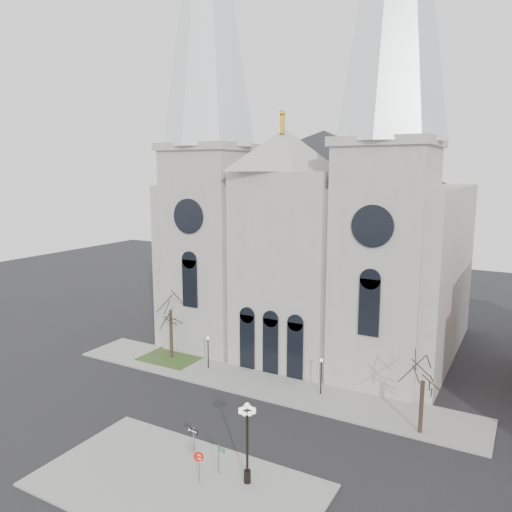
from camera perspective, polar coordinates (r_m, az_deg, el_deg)
The scene contains 13 objects.
ground at distance 39.73m, azimuth -7.91°, elevation -19.85°, with size 160.00×160.00×0.00m, color black.
sidewalk_near at distance 34.77m, azimuth -9.03°, elevation -24.46°, with size 18.00×10.00×0.14m, color gray.
sidewalk_far at distance 47.94m, azimuth 0.29°, elevation -14.26°, with size 40.00×6.00×0.14m, color gray.
grass_patch at distance 54.43m, azimuth -9.58°, elevation -11.38°, with size 6.00×5.00×0.18m, color #364E21.
cathedral at distance 54.52m, azimuth 6.42°, elevation 8.52°, with size 33.00×26.66×54.00m.
tree_left at distance 52.72m, azimuth -9.74°, elevation -5.80°, with size 3.20×3.20×7.50m.
tree_right at distance 39.82m, azimuth 18.55°, elevation -13.06°, with size 3.20×3.20×6.00m.
ped_lamp_left at distance 50.45m, azimuth -5.50°, elevation -10.30°, with size 0.32×0.32×3.26m.
ped_lamp_right at distance 45.12m, azimuth 7.46°, elevation -12.81°, with size 0.32×0.32×3.26m.
stop_sign at distance 33.86m, azimuth -6.53°, elevation -22.10°, with size 0.79×0.08×2.19m.
globe_lamp at distance 32.78m, azimuth -1.02°, elevation -19.56°, with size 1.29×1.29×5.37m.
one_way_sign at distance 36.77m, azimuth -7.13°, elevation -19.75°, with size 0.87×0.15×1.99m.
street_name_sign at distance 34.69m, azimuth -4.20°, elevation -21.91°, with size 0.64×0.21×2.04m.
Camera 1 is at (21.21, -27.35, 19.51)m, focal length 35.00 mm.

